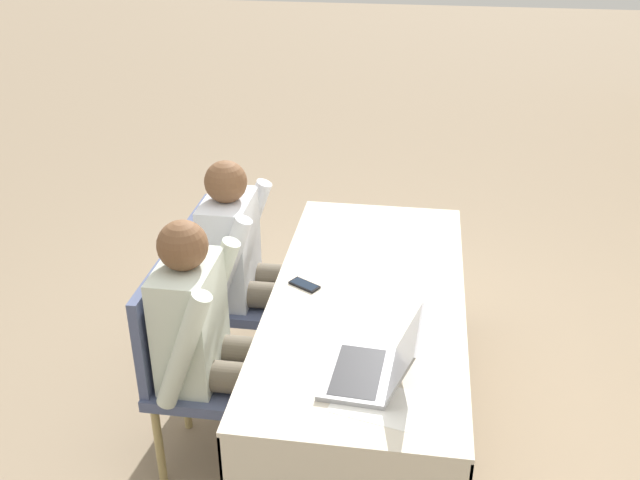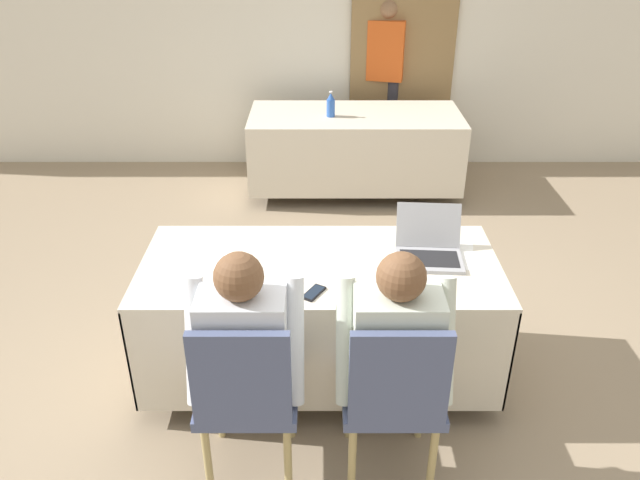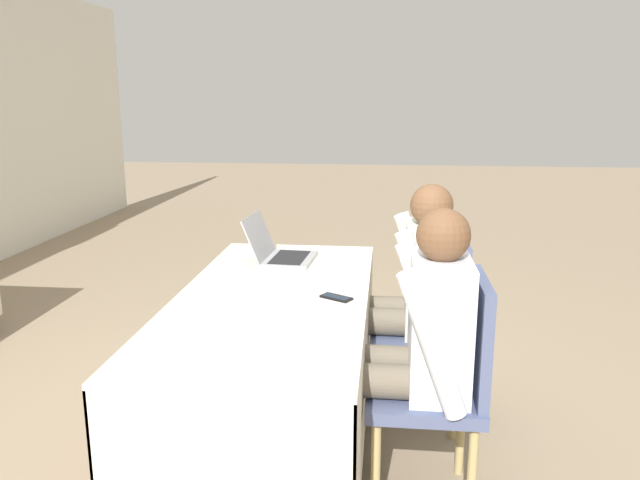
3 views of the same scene
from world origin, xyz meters
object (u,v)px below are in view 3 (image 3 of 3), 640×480
object	(u,v)px
person_checkered_shirt	(418,339)
person_white_shirt	(412,289)
laptop	(280,252)
chair_near_left	(444,379)
chair_near_right	(432,321)
cell_phone	(336,297)

from	to	relation	value
person_checkered_shirt	person_white_shirt	size ratio (longest dim) A/B	1.00
laptop	chair_near_left	world-z (taller)	laptop
chair_near_left	person_white_shirt	size ratio (longest dim) A/B	0.78
chair_near_left	person_checkered_shirt	distance (m)	0.19
laptop	person_white_shirt	distance (m)	0.73
chair_near_right	person_checkered_shirt	distance (m)	0.66
laptop	chair_near_right	bearing A→B (deg)	-103.87
chair_near_left	person_checkered_shirt	xyz separation A→B (m)	(0.00, 0.10, 0.16)
person_white_shirt	person_checkered_shirt	bearing A→B (deg)	0.00
chair_near_left	person_white_shirt	world-z (taller)	person_white_shirt
chair_near_right	person_checkered_shirt	size ratio (longest dim) A/B	0.78
cell_phone	chair_near_left	world-z (taller)	chair_near_left
chair_near_right	person_checkered_shirt	bearing A→B (deg)	-9.34
laptop	chair_near_left	bearing A→B (deg)	-134.59
laptop	chair_near_right	distance (m)	0.86
laptop	cell_phone	size ratio (longest dim) A/B	2.41
chair_near_right	person_white_shirt	distance (m)	0.19
cell_phone	person_checkered_shirt	bearing A→B (deg)	-99.96
chair_near_right	person_checkered_shirt	xyz separation A→B (m)	(-0.63, 0.10, 0.16)
laptop	person_checkered_shirt	distance (m)	1.12
chair_near_left	chair_near_right	xyz separation A→B (m)	(0.63, 0.00, 0.00)
chair_near_right	person_white_shirt	world-z (taller)	person_white_shirt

